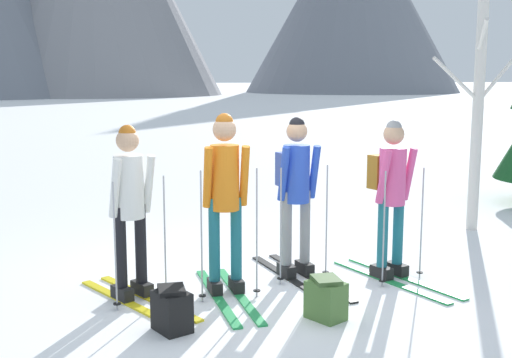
{
  "coord_description": "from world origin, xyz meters",
  "views": [
    {
      "loc": [
        -1.26,
        -6.15,
        2.13
      ],
      "look_at": [
        0.22,
        0.46,
        1.05
      ],
      "focal_mm": 45.35,
      "sensor_mm": 36.0,
      "label": 1
    }
  ],
  "objects_px": {
    "skier_in_blue": "(296,188)",
    "backpack_on_snow_beside": "(326,299)",
    "skier_in_white": "(130,206)",
    "skier_in_orange": "(225,193)",
    "birch_tree_slender": "(478,108)",
    "skier_in_pink": "(391,191)",
    "backpack_on_snow_front": "(172,310)"
  },
  "relations": [
    {
      "from": "skier_in_blue",
      "to": "skier_in_pink",
      "type": "relative_size",
      "value": 1.08
    },
    {
      "from": "skier_in_blue",
      "to": "backpack_on_snow_beside",
      "type": "distance_m",
      "value": 1.49
    },
    {
      "from": "skier_in_orange",
      "to": "backpack_on_snow_beside",
      "type": "xyz_separation_m",
      "value": [
        0.75,
        -0.88,
        -0.83
      ]
    },
    {
      "from": "skier_in_orange",
      "to": "skier_in_blue",
      "type": "distance_m",
      "value": 0.92
    },
    {
      "from": "skier_in_blue",
      "to": "skier_in_pink",
      "type": "bearing_deg",
      "value": -15.98
    },
    {
      "from": "skier_in_pink",
      "to": "skier_in_blue",
      "type": "bearing_deg",
      "value": 164.02
    },
    {
      "from": "skier_in_pink",
      "to": "backpack_on_snow_beside",
      "type": "bearing_deg",
      "value": -136.3
    },
    {
      "from": "skier_in_orange",
      "to": "backpack_on_snow_beside",
      "type": "relative_size",
      "value": 4.5
    },
    {
      "from": "birch_tree_slender",
      "to": "backpack_on_snow_beside",
      "type": "xyz_separation_m",
      "value": [
        -3.1,
        -2.78,
        -1.52
      ]
    },
    {
      "from": "backpack_on_snow_front",
      "to": "backpack_on_snow_beside",
      "type": "relative_size",
      "value": 0.99
    },
    {
      "from": "backpack_on_snow_beside",
      "to": "birch_tree_slender",
      "type": "bearing_deg",
      "value": 41.93
    },
    {
      "from": "skier_in_orange",
      "to": "backpack_on_snow_front",
      "type": "relative_size",
      "value": 4.56
    },
    {
      "from": "skier_in_orange",
      "to": "backpack_on_snow_front",
      "type": "height_order",
      "value": "skier_in_orange"
    },
    {
      "from": "skier_in_orange",
      "to": "skier_in_pink",
      "type": "distance_m",
      "value": 1.79
    },
    {
      "from": "skier_in_white",
      "to": "skier_in_pink",
      "type": "height_order",
      "value": "skier_in_white"
    },
    {
      "from": "skier_in_blue",
      "to": "skier_in_white",
      "type": "bearing_deg",
      "value": -168.19
    },
    {
      "from": "skier_in_blue",
      "to": "birch_tree_slender",
      "type": "relative_size",
      "value": 0.55
    },
    {
      "from": "skier_in_white",
      "to": "birch_tree_slender",
      "type": "relative_size",
      "value": 0.51
    },
    {
      "from": "skier_in_orange",
      "to": "skier_in_white",
      "type": "bearing_deg",
      "value": 178.42
    },
    {
      "from": "skier_in_white",
      "to": "skier_in_orange",
      "type": "bearing_deg",
      "value": -1.58
    },
    {
      "from": "birch_tree_slender",
      "to": "skier_in_pink",
      "type": "bearing_deg",
      "value": -139.01
    },
    {
      "from": "skier_in_pink",
      "to": "backpack_on_snow_beside",
      "type": "distance_m",
      "value": 1.63
    },
    {
      "from": "skier_in_white",
      "to": "skier_in_orange",
      "type": "height_order",
      "value": "skier_in_orange"
    },
    {
      "from": "skier_in_pink",
      "to": "backpack_on_snow_front",
      "type": "xyz_separation_m",
      "value": [
        -2.4,
        -0.97,
        -0.76
      ]
    },
    {
      "from": "birch_tree_slender",
      "to": "backpack_on_snow_front",
      "type": "height_order",
      "value": "birch_tree_slender"
    },
    {
      "from": "skier_in_blue",
      "to": "backpack_on_snow_beside",
      "type": "bearing_deg",
      "value": -93.66
    },
    {
      "from": "skier_in_white",
      "to": "skier_in_pink",
      "type": "bearing_deg",
      "value": 1.86
    },
    {
      "from": "skier_in_white",
      "to": "skier_in_blue",
      "type": "bearing_deg",
      "value": 11.81
    },
    {
      "from": "skier_in_orange",
      "to": "backpack_on_snow_front",
      "type": "distance_m",
      "value": 1.33
    },
    {
      "from": "skier_in_white",
      "to": "skier_in_blue",
      "type": "xyz_separation_m",
      "value": [
        1.73,
        0.36,
        0.04
      ]
    },
    {
      "from": "skier_in_blue",
      "to": "backpack_on_snow_beside",
      "type": "relative_size",
      "value": 4.6
    },
    {
      "from": "skier_in_white",
      "to": "backpack_on_snow_beside",
      "type": "height_order",
      "value": "skier_in_white"
    }
  ]
}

